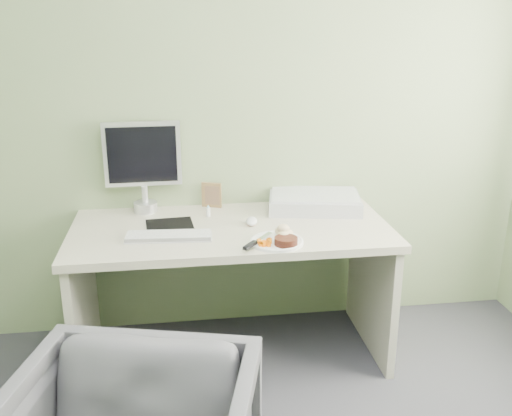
{
  "coord_description": "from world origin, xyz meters",
  "views": [
    {
      "loc": [
        -0.25,
        -1.06,
        1.73
      ],
      "look_at": [
        0.11,
        1.5,
        0.86
      ],
      "focal_mm": 40.0,
      "sensor_mm": 36.0,
      "label": 1
    }
  ],
  "objects": [
    {
      "name": "mousepad",
      "position": [
        -0.31,
        1.69,
        0.73
      ],
      "size": [
        0.25,
        0.22,
        0.0
      ],
      "primitive_type": "cube",
      "rotation": [
        0.0,
        0.0,
        0.08
      ],
      "color": "black",
      "rests_on": "desk"
    },
    {
      "name": "scanner",
      "position": [
        0.48,
        1.84,
        0.77
      ],
      "size": [
        0.54,
        0.41,
        0.08
      ],
      "primitive_type": "cube",
      "rotation": [
        0.0,
        0.0,
        -0.19
      ],
      "color": "#A4A6AB",
      "rests_on": "desk"
    },
    {
      "name": "eyedrop_bottle",
      "position": [
        -0.1,
        1.8,
        0.76
      ],
      "size": [
        0.02,
        0.02,
        0.06
      ],
      "color": "white",
      "rests_on": "desk"
    },
    {
      "name": "plate",
      "position": [
        0.19,
        1.37,
        0.74
      ],
      "size": [
        0.25,
        0.25,
        0.01
      ],
      "primitive_type": "cylinder",
      "color": "white",
      "rests_on": "desk"
    },
    {
      "name": "carrot_heap",
      "position": [
        0.13,
        1.33,
        0.76
      ],
      "size": [
        0.06,
        0.05,
        0.04
      ],
      "primitive_type": "cube",
      "rotation": [
        0.0,
        0.0,
        -0.04
      ],
      "color": "#FF6F05",
      "rests_on": "plate"
    },
    {
      "name": "photo_frame",
      "position": [
        -0.07,
        1.95,
        0.8
      ],
      "size": [
        0.11,
        0.05,
        0.14
      ],
      "primitive_type": "cube",
      "rotation": [
        0.0,
        0.0,
        -0.38
      ],
      "color": "#966D46",
      "rests_on": "desk"
    },
    {
      "name": "computer_mouse",
      "position": [
        0.11,
        1.64,
        0.75
      ],
      "size": [
        0.07,
        0.11,
        0.04
      ],
      "primitive_type": "ellipsoid",
      "rotation": [
        0.0,
        0.0,
        -0.14
      ],
      "color": "white",
      "rests_on": "desk"
    },
    {
      "name": "keyboard",
      "position": [
        -0.31,
        1.5,
        0.75
      ],
      "size": [
        0.41,
        0.15,
        0.02
      ],
      "primitive_type": "cube",
      "rotation": [
        0.0,
        0.0,
        -0.07
      ],
      "color": "white",
      "rests_on": "desk"
    },
    {
      "name": "steak_knife",
      "position": [
        0.08,
        1.33,
        0.75
      ],
      "size": [
        0.17,
        0.21,
        0.02
      ],
      "rotation": [
        0.0,
        0.0,
        0.91
      ],
      "color": "silver",
      "rests_on": "plate"
    },
    {
      "name": "monitor",
      "position": [
        -0.43,
        1.94,
        1.0
      ],
      "size": [
        0.41,
        0.13,
        0.49
      ],
      "rotation": [
        0.0,
        0.0,
        0.02
      ],
      "color": "silver",
      "rests_on": "desk"
    },
    {
      "name": "potato_pile",
      "position": [
        0.23,
        1.4,
        0.77
      ],
      "size": [
        0.14,
        0.12,
        0.06
      ],
      "primitive_type": "ellipsoid",
      "rotation": [
        0.0,
        0.0,
        -0.42
      ],
      "color": "#AA7E52",
      "rests_on": "plate"
    },
    {
      "name": "wall_back",
      "position": [
        0.0,
        2.0,
        1.35
      ],
      "size": [
        3.5,
        0.0,
        3.5
      ],
      "primitive_type": "plane",
      "rotation": [
        1.57,
        0.0,
        0.0
      ],
      "color": "gray",
      "rests_on": "floor"
    },
    {
      "name": "steak",
      "position": [
        0.22,
        1.32,
        0.76
      ],
      "size": [
        0.12,
        0.12,
        0.03
      ],
      "primitive_type": "cylinder",
      "rotation": [
        0.0,
        0.0,
        -0.09
      ],
      "color": "black",
      "rests_on": "plate"
    },
    {
      "name": "desk",
      "position": [
        0.0,
        1.62,
        0.55
      ],
      "size": [
        1.6,
        0.75,
        0.73
      ],
      "color": "beige",
      "rests_on": "floor"
    }
  ]
}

